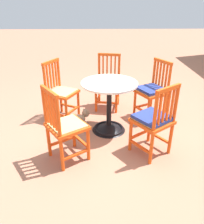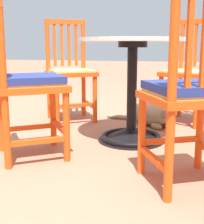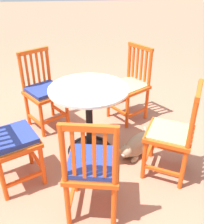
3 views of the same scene
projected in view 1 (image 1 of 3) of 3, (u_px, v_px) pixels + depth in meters
The scene contains 8 objects.
ground_plane at pixel (111, 132), 3.33m from camera, with size 24.00×24.00×0.00m, color #A36B51.
cafe_table at pixel (109, 112), 3.27m from camera, with size 0.76×0.76×0.73m.
orange_chair_at_corner at pixel (108, 83), 3.90m from camera, with size 0.46×0.46×0.91m.
orange_chair_near_fence at pixel (61, 92), 3.55m from camera, with size 0.54×0.54×0.91m.
orange_chair_facing_out at pixel (65, 127), 2.61m from camera, with size 0.56×0.56×0.91m.
orange_chair_by_planter at pixel (154, 121), 2.71m from camera, with size 0.56×0.56×0.91m.
orange_chair_tucked_in at pixel (152, 91), 3.56m from camera, with size 0.54×0.54×0.91m.
tabby_cat at pixel (76, 121), 3.43m from camera, with size 0.65×0.46×0.23m.
Camera 1 is at (2.85, -0.20, 1.74)m, focal length 37.20 mm.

